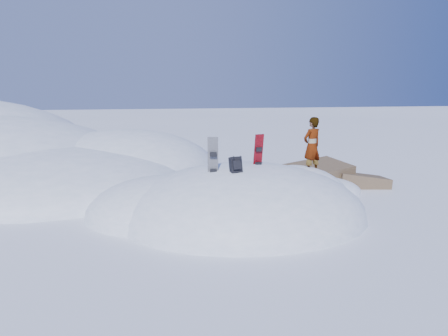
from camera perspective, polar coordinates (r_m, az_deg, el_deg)
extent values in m
plane|color=white|center=(12.45, 2.52, -6.34)|extent=(120.00, 120.00, 0.00)
ellipsoid|color=white|center=(12.45, 2.52, -6.34)|extent=(7.00, 6.00, 3.00)
ellipsoid|color=white|center=(12.72, -7.86, -6.06)|extent=(4.40, 4.00, 2.20)
ellipsoid|color=white|center=(13.69, 9.10, -4.88)|extent=(3.60, 3.20, 2.50)
ellipsoid|color=white|center=(17.27, -21.41, -2.25)|extent=(10.00, 9.00, 2.80)
ellipsoid|color=white|center=(19.43, -12.85, -0.40)|extent=(8.00, 8.00, 3.60)
ellipsoid|color=white|center=(16.22, -20.29, -2.97)|extent=(6.00, 5.00, 1.80)
cube|color=brown|center=(16.66, 11.89, -1.83)|extent=(2.82, 2.41, 1.62)
cube|color=brown|center=(17.04, 17.35, -2.50)|extent=(2.16, 1.80, 1.33)
cube|color=brown|center=(18.00, 12.16, -1.25)|extent=(2.08, 2.01, 1.10)
ellipsoid|color=white|center=(15.64, 11.93, -3.03)|extent=(3.20, 2.40, 1.00)
cube|color=#B80917|center=(12.24, 4.44, 1.19)|extent=(0.31, 0.27, 1.41)
cube|color=black|center=(12.15, 4.53, 2.47)|extent=(0.19, 0.14, 0.12)
cube|color=black|center=(12.21, 4.50, 0.49)|extent=(0.19, 0.14, 0.12)
cube|color=black|center=(11.52, -1.45, 0.37)|extent=(0.28, 0.09, 1.50)
cube|color=black|center=(11.41, -1.41, 1.80)|extent=(0.19, 0.12, 0.12)
cube|color=black|center=(11.49, -1.40, -0.41)|extent=(0.19, 0.12, 0.12)
cube|color=black|center=(11.35, 1.53, 0.41)|extent=(0.34, 0.35, 0.45)
cube|color=black|center=(11.22, 1.67, 0.39)|extent=(0.23, 0.18, 0.25)
cylinder|color=black|center=(11.21, 1.19, 0.86)|extent=(0.03, 0.17, 0.31)
cylinder|color=black|center=(11.25, 2.11, 0.89)|extent=(0.03, 0.17, 0.31)
cube|color=black|center=(11.15, -8.12, -7.89)|extent=(0.88, 0.84, 0.20)
cube|color=black|center=(11.36, -6.49, -7.03)|extent=(0.40, 0.30, 0.13)
imported|color=slate|center=(13.54, 11.41, 2.83)|extent=(0.76, 0.64, 1.76)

